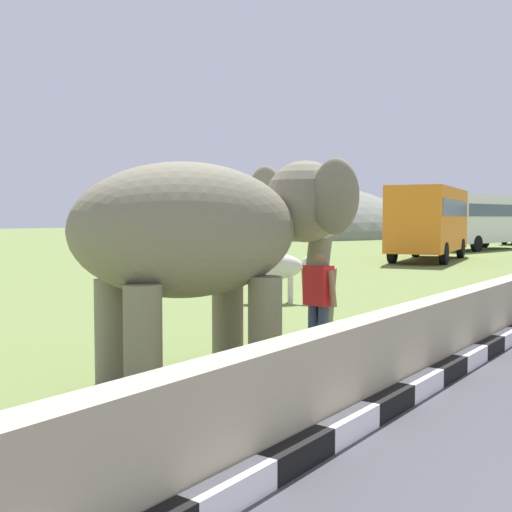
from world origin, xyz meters
The scene contains 8 objects.
striped_curb centered at (-0.35, 3.90, 0.12)m, with size 16.20×0.20×0.24m.
barrier_parapet centered at (2.00, 4.20, 0.50)m, with size 28.00×0.36×1.00m, color tan.
elephant centered at (2.00, 6.40, 1.89)m, with size 4.07×3.02×2.90m.
person_handler centered at (3.65, 5.82, 0.93)m, with size 0.31×0.67×1.66m.
bus_orange centered at (25.66, 12.65, 2.08)m, with size 8.40×3.93×3.50m.
bus_white centered at (37.72, 13.79, 2.08)m, with size 8.89×4.03×3.50m.
cow_near centered at (8.48, 9.94, 0.87)m, with size 1.46×1.77×1.23m.
hill_east centered at (55.00, 39.22, 0.00)m, with size 31.96×25.57×11.73m.
Camera 1 is at (-4.28, 1.12, 2.09)m, focal length 44.65 mm.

